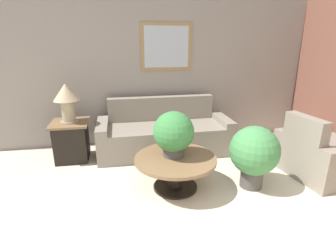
% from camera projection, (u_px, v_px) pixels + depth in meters
% --- Properties ---
extents(wall_back, '(7.58, 0.09, 2.60)m').
position_uv_depth(wall_back, '(159.00, 72.00, 4.77)').
color(wall_back, gray).
rests_on(wall_back, ground_plane).
extents(couch_main, '(2.25, 0.88, 0.91)m').
position_uv_depth(couch_main, '(164.00, 134.00, 4.57)').
color(couch_main, gray).
rests_on(couch_main, ground_plane).
extents(armchair, '(1.11, 1.11, 0.91)m').
position_uv_depth(armchair, '(322.00, 155.00, 3.77)').
color(armchair, gray).
rests_on(armchair, ground_plane).
extents(coffee_table, '(1.06, 1.06, 0.44)m').
position_uv_depth(coffee_table, '(175.00, 166.00, 3.40)').
color(coffee_table, black).
rests_on(coffee_table, ground_plane).
extents(side_table, '(0.58, 0.58, 0.64)m').
position_uv_depth(side_table, '(72.00, 140.00, 4.23)').
color(side_table, black).
rests_on(side_table, ground_plane).
extents(table_lamp, '(0.39, 0.39, 0.61)m').
position_uv_depth(table_lamp, '(66.00, 97.00, 4.01)').
color(table_lamp, tan).
rests_on(table_lamp, side_table).
extents(potted_plant_on_table, '(0.52, 0.52, 0.59)m').
position_uv_depth(potted_plant_on_table, '(174.00, 133.00, 3.31)').
color(potted_plant_on_table, '#4C4742').
rests_on(potted_plant_on_table, coffee_table).
extents(potted_plant_floor, '(0.64, 0.64, 0.84)m').
position_uv_depth(potted_plant_floor, '(254.00, 153.00, 3.38)').
color(potted_plant_floor, '#4C4742').
rests_on(potted_plant_floor, ground_plane).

